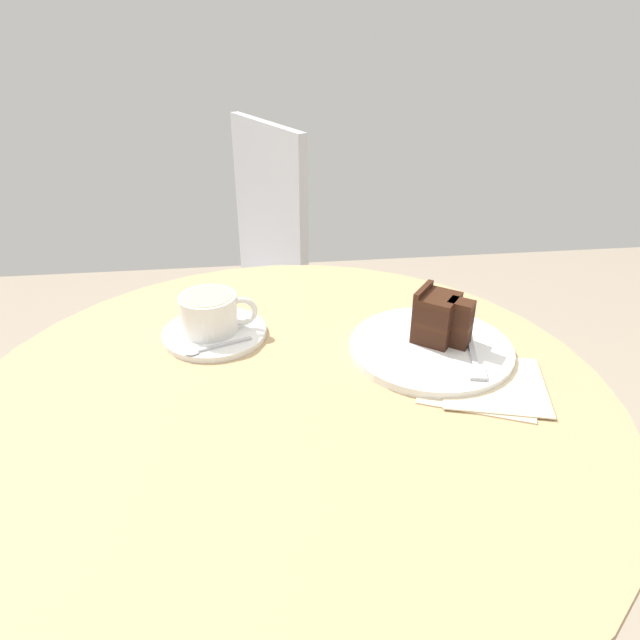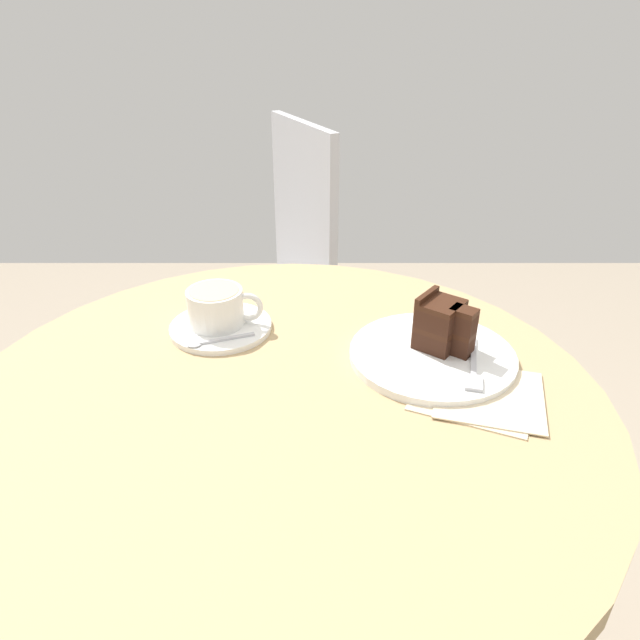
# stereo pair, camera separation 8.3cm
# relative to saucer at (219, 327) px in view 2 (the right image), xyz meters

# --- Properties ---
(cafe_table) EXTENTS (0.85, 0.85, 0.75)m
(cafe_table) POSITION_rel_saucer_xyz_m (0.10, -0.16, -0.12)
(cafe_table) COLOR tan
(cafe_table) RESTS_ON ground
(saucer) EXTENTS (0.16, 0.16, 0.01)m
(saucer) POSITION_rel_saucer_xyz_m (0.00, 0.00, 0.00)
(saucer) COLOR white
(saucer) RESTS_ON cafe_table
(coffee_cup) EXTENTS (0.12, 0.09, 0.06)m
(coffee_cup) POSITION_rel_saucer_xyz_m (-0.00, 0.00, 0.03)
(coffee_cup) COLOR white
(coffee_cup) RESTS_ON saucer
(teaspoon) EXTENTS (0.10, 0.04, 0.00)m
(teaspoon) POSITION_rel_saucer_xyz_m (-0.00, -0.05, 0.01)
(teaspoon) COLOR #B7B7BC
(teaspoon) RESTS_ON saucer
(cake_plate) EXTENTS (0.23, 0.23, 0.01)m
(cake_plate) POSITION_rel_saucer_xyz_m (0.31, -0.08, 0.00)
(cake_plate) COLOR white
(cake_plate) RESTS_ON cafe_table
(cake_slice) EXTENTS (0.09, 0.08, 0.08)m
(cake_slice) POSITION_rel_saucer_xyz_m (0.33, -0.07, 0.04)
(cake_slice) COLOR #381E14
(cake_slice) RESTS_ON cake_plate
(fork) EXTENTS (0.05, 0.14, 0.00)m
(fork) POSITION_rel_saucer_xyz_m (0.36, -0.13, 0.01)
(fork) COLOR #B7B7BC
(fork) RESTS_ON cake_plate
(napkin) EXTENTS (0.20, 0.19, 0.00)m
(napkin) POSITION_rel_saucer_xyz_m (0.36, -0.17, -0.00)
(napkin) COLOR beige
(napkin) RESTS_ON cafe_table
(cafe_chair) EXTENTS (0.51, 0.51, 0.95)m
(cafe_chair) POSITION_rel_saucer_xyz_m (0.03, 0.68, -0.20)
(cafe_chair) COLOR #BCBCC1
(cafe_chair) RESTS_ON ground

